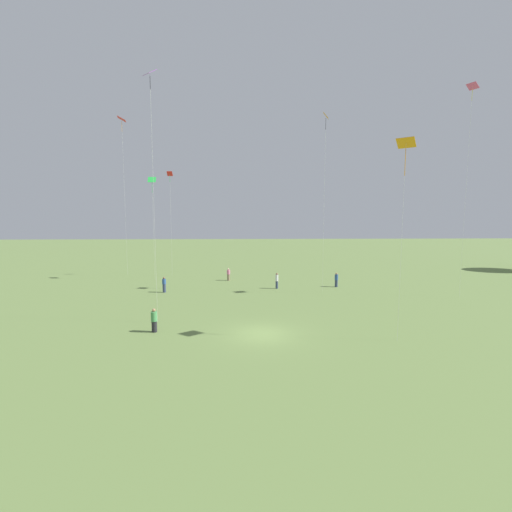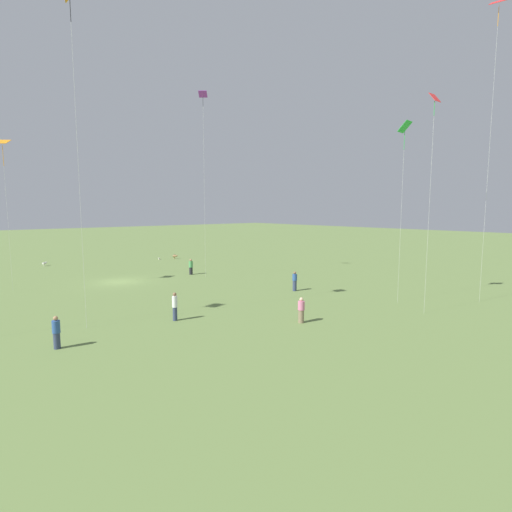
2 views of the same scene
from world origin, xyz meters
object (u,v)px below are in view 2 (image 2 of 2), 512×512
object	(u,v)px
kite_6	(203,107)
picnic_bag_0	(175,255)
kite_5	(498,15)
person_4	(56,333)
person_1	(175,306)
person_2	(191,267)
kite_3	(2,147)
kite_1	(71,21)
kite_2	(405,134)
dog_0	(175,256)
kite_4	(434,112)
picnic_bag_1	(159,259)
dog_1	(45,263)
person_0	(301,310)
person_3	(295,281)

from	to	relation	value
kite_6	picnic_bag_0	size ratio (longest dim) A/B	53.49
kite_5	person_4	bearing A→B (deg)	-76.60
person_1	person_2	bearing A→B (deg)	40.17
kite_3	kite_1	bearing A→B (deg)	-4.72
person_2	kite_2	world-z (taller)	kite_2
dog_0	picnic_bag_0	distance (m)	3.15
kite_4	kite_5	bearing A→B (deg)	38.13
person_1	kite_5	bearing A→B (deg)	-42.72
picnic_bag_1	person_1	bearing A→B (deg)	154.88
kite_2	dog_1	size ratio (longest dim) A/B	21.20
person_0	person_3	bearing A→B (deg)	168.15
person_2	dog_0	size ratio (longest dim) A/B	2.47
dog_0	kite_1	bearing A→B (deg)	-10.12
dog_1	picnic_bag_1	xyz separation A→B (m)	(-3.43, -14.10, -0.24)
kite_5	person_3	bearing A→B (deg)	-113.79
kite_6	kite_4	bearing A→B (deg)	-175.60
person_2	kite_6	bearing A→B (deg)	90.17
kite_5	dog_1	distance (m)	52.62
person_1	kite_2	distance (m)	20.73
kite_5	picnic_bag_0	distance (m)	47.15
kite_3	kite_4	xyz separation A→B (m)	(-27.16, -20.28, 1.09)
person_2	kite_6	xyz separation A→B (m)	(-2.37, -0.35, 16.62)
person_0	person_3	xyz separation A→B (m)	(7.19, -6.84, 0.06)
person_3	dog_0	xyz separation A→B (m)	(27.14, -3.23, -0.48)
kite_6	dog_0	bearing A→B (deg)	-22.08
dog_0	picnic_bag_0	world-z (taller)	dog_0
person_1	kite_5	xyz separation A→B (m)	(-10.66, -20.67, 20.07)
person_3	picnic_bag_1	bearing A→B (deg)	21.06
person_1	kite_5	distance (m)	30.73
picnic_bag_1	person_3	bearing A→B (deg)	177.61
person_1	kite_5	world-z (taller)	kite_5
dog_0	picnic_bag_1	xyz separation A→B (m)	(0.85, 2.06, -0.27)
person_0	kite_6	xyz separation A→B (m)	(18.40, -4.87, 16.66)
kite_4	picnic_bag_0	bearing A→B (deg)	132.79
person_2	kite_5	xyz separation A→B (m)	(-25.81, -10.30, 20.17)
person_2	picnic_bag_1	distance (m)	14.84
kite_6	kite_3	bearing A→B (deg)	70.16
kite_3	kite_6	bearing A→B (deg)	64.39
kite_4	kite_3	bearing A→B (deg)	174.21
person_4	person_0	bearing A→B (deg)	133.17
person_3	kite_3	size ratio (longest dim) A/B	0.13
kite_2	kite_4	bearing A→B (deg)	99.29
kite_4	person_0	bearing A→B (deg)	-158.28
kite_3	kite_4	bearing A→B (deg)	26.98
person_4	dog_1	world-z (taller)	person_4
person_4	dog_0	world-z (taller)	person_4
person_3	kite_1	bearing A→B (deg)	111.75
person_1	picnic_bag_0	xyz separation A→B (m)	(31.48, -17.38, -0.82)
kite_4	dog_1	bearing A→B (deg)	155.99
person_1	kite_3	distance (m)	21.89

